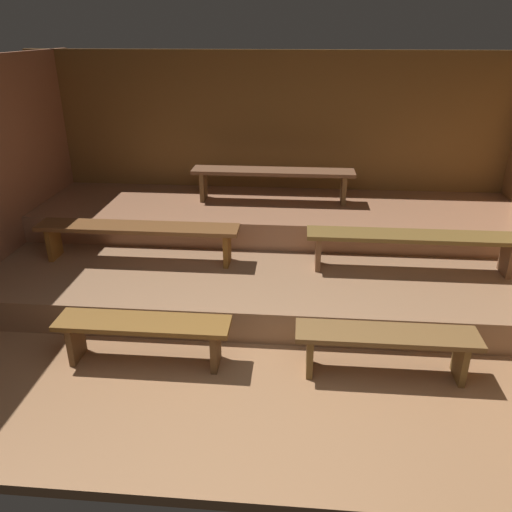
% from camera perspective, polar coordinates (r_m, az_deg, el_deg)
% --- Properties ---
extents(ground, '(6.46, 4.81, 0.08)m').
position_cam_1_polar(ground, '(5.18, 1.63, -5.50)').
color(ground, '#9D6F4A').
extents(wall_back, '(6.46, 0.06, 2.30)m').
position_cam_1_polar(wall_back, '(6.67, 2.83, 12.28)').
color(wall_back, brown).
rests_on(wall_back, ground).
extents(platform_lower, '(5.66, 2.77, 0.30)m').
position_cam_1_polar(platform_lower, '(5.64, 2.03, -0.72)').
color(platform_lower, '#966E4E').
rests_on(platform_lower, ground).
extents(platform_middle, '(5.66, 1.41, 0.30)m').
position_cam_1_polar(platform_middle, '(6.15, 2.42, 4.49)').
color(platform_middle, '#A26E4E').
rests_on(platform_middle, platform_lower).
extents(bench_floor_left, '(1.41, 0.32, 0.39)m').
position_cam_1_polar(bench_floor_left, '(4.22, -12.54, -8.12)').
color(bench_floor_left, brown).
rests_on(bench_floor_left, ground).
extents(bench_floor_right, '(1.41, 0.32, 0.39)m').
position_cam_1_polar(bench_floor_right, '(4.11, 14.42, -9.31)').
color(bench_floor_right, brown).
rests_on(bench_floor_right, ground).
extents(bench_lower_left, '(2.08, 0.32, 0.39)m').
position_cam_1_polar(bench_lower_left, '(5.34, -13.14, 2.67)').
color(bench_lower_left, brown).
rests_on(bench_lower_left, platform_lower).
extents(bench_lower_right, '(2.08, 0.32, 0.39)m').
position_cam_1_polar(bench_lower_right, '(5.21, 17.25, 1.66)').
color(bench_lower_right, brown).
rests_on(bench_lower_right, platform_lower).
extents(bench_middle_center, '(1.93, 0.32, 0.39)m').
position_cam_1_polar(bench_middle_center, '(6.13, 1.91, 9.02)').
color(bench_middle_center, brown).
rests_on(bench_middle_center, platform_middle).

